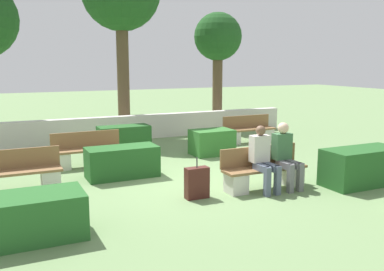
# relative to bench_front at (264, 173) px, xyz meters

# --- Properties ---
(ground_plane) EXTENTS (60.00, 60.00, 0.00)m
(ground_plane) POSITION_rel_bench_front_xyz_m (-1.20, 1.19, -0.33)
(ground_plane) COLOR #6B8956
(perimeter_wall) EXTENTS (12.43, 0.30, 0.80)m
(perimeter_wall) POSITION_rel_bench_front_xyz_m (-1.20, 6.57, 0.08)
(perimeter_wall) COLOR beige
(perimeter_wall) RESTS_ON ground_plane
(bench_front) EXTENTS (1.82, 0.48, 0.85)m
(bench_front) POSITION_rel_bench_front_xyz_m (0.00, 0.00, 0.00)
(bench_front) COLOR brown
(bench_front) RESTS_ON ground_plane
(bench_left_side) EXTENTS (1.71, 0.49, 0.85)m
(bench_left_side) POSITION_rel_bench_front_xyz_m (-2.89, 3.42, -0.00)
(bench_left_side) COLOR brown
(bench_left_side) RESTS_ON ground_plane
(bench_right_side) EXTENTS (1.96, 0.48, 0.85)m
(bench_right_side) POSITION_rel_bench_front_xyz_m (-4.73, 1.83, 0.01)
(bench_right_side) COLOR brown
(bench_right_side) RESTS_ON ground_plane
(bench_back) EXTENTS (1.73, 0.49, 0.85)m
(bench_back) POSITION_rel_bench_front_xyz_m (2.51, 4.48, -0.00)
(bench_back) COLOR brown
(bench_back) RESTS_ON ground_plane
(person_seated_man) EXTENTS (0.38, 0.64, 1.32)m
(person_seated_man) POSITION_rel_bench_front_xyz_m (-0.13, -0.14, 0.40)
(person_seated_man) COLOR #515B70
(person_seated_man) RESTS_ON ground_plane
(person_seated_woman) EXTENTS (0.38, 0.64, 1.35)m
(person_seated_woman) POSITION_rel_bench_front_xyz_m (0.42, -0.14, 0.42)
(person_seated_woman) COLOR slate
(person_seated_woman) RESTS_ON ground_plane
(hedge_block_near_left) EXTENTS (1.58, 0.72, 0.69)m
(hedge_block_near_left) POSITION_rel_bench_front_xyz_m (-2.39, 2.08, 0.02)
(hedge_block_near_left) COLOR #235623
(hedge_block_near_left) RESTS_ON ground_plane
(hedge_block_near_right) EXTENTS (1.15, 0.75, 0.70)m
(hedge_block_near_right) POSITION_rel_bench_front_xyz_m (0.55, 3.34, 0.02)
(hedge_block_near_right) COLOR #33702D
(hedge_block_near_right) RESTS_ON ground_plane
(hedge_block_mid_left) EXTENTS (1.55, 0.87, 0.67)m
(hedge_block_mid_left) POSITION_rel_bench_front_xyz_m (-4.56, -0.69, 0.01)
(hedge_block_mid_left) COLOR #286028
(hedge_block_mid_left) RESTS_ON ground_plane
(hedge_block_mid_right) EXTENTS (1.43, 0.64, 0.80)m
(hedge_block_mid_right) POSITION_rel_bench_front_xyz_m (-1.65, 4.48, 0.07)
(hedge_block_mid_right) COLOR #235623
(hedge_block_mid_right) RESTS_ON ground_plane
(hedge_block_far_left) EXTENTS (1.75, 0.78, 0.78)m
(hedge_block_far_left) POSITION_rel_bench_front_xyz_m (2.04, -0.65, 0.06)
(hedge_block_far_left) COLOR #235623
(hedge_block_far_left) RESTS_ON ground_plane
(suitcase) EXTENTS (0.45, 0.20, 0.80)m
(suitcase) POSITION_rel_bench_front_xyz_m (-1.53, -0.00, -0.02)
(suitcase) COLOR #471E19
(suitcase) RESTS_ON ground_plane
(tree_center_right) EXTENTS (1.80, 1.80, 4.41)m
(tree_center_right) POSITION_rel_bench_front_xyz_m (2.94, 7.45, 3.04)
(tree_center_right) COLOR brown
(tree_center_right) RESTS_ON ground_plane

